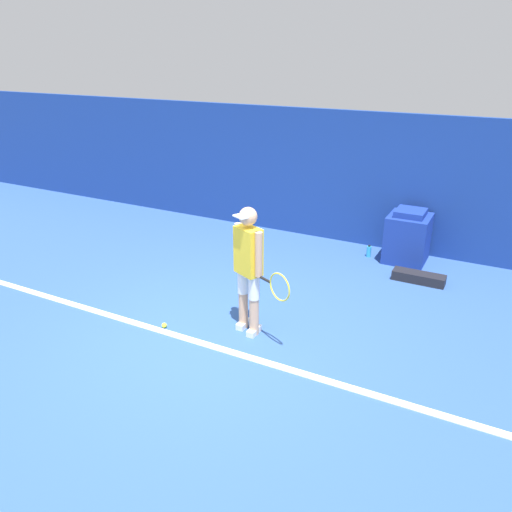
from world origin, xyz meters
name	(u,v)px	position (x,y,z in m)	size (l,w,h in m)	color
ground_plane	(208,340)	(0.00, 0.00, 0.00)	(24.00, 24.00, 0.00)	#2D5193
back_wall	(328,176)	(0.00, 4.14, 1.19)	(24.00, 0.10, 2.37)	navy
court_baseline	(203,344)	(0.00, -0.11, 0.01)	(21.60, 0.10, 0.01)	white
tennis_player	(249,265)	(0.36, 0.43, 0.91)	(0.92, 0.47, 1.64)	tan
tennis_ball	(164,325)	(-0.65, -0.02, 0.03)	(0.07, 0.07, 0.07)	#D1E533
covered_chair	(408,237)	(1.62, 3.69, 0.43)	(0.67, 0.70, 0.90)	navy
equipment_bag	(419,277)	(1.99, 2.92, 0.07)	(0.79, 0.24, 0.15)	black
water_bottle	(369,251)	(1.02, 3.56, 0.10)	(0.08, 0.08, 0.21)	#33ADD6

